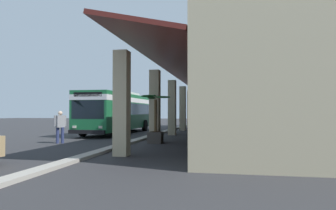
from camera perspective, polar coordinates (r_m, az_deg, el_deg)
ground at (r=20.91m, az=5.45°, el=-5.98°), size 120.00×120.00×0.00m
curb_strip at (r=22.99m, az=-2.02°, el=-5.41°), size 33.25×0.50×0.12m
plaza_building at (r=22.92m, az=22.24°, el=4.55°), size 28.01×14.63×8.00m
transit_bus at (r=25.03m, az=-9.09°, el=-0.96°), size 11.25×2.95×3.34m
pedestrian at (r=17.56m, az=-19.50°, el=-3.54°), size 0.61×0.41×1.75m
potted_palm at (r=16.73m, az=-2.39°, el=-4.75°), size 1.72×1.64×2.69m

